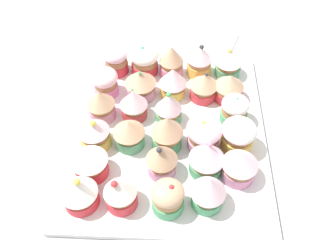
{
  "coord_description": "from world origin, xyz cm",
  "views": [
    {
      "loc": [
        45.89,
        2.07,
        57.9
      ],
      "look_at": [
        0.0,
        0.0,
        4.2
      ],
      "focal_mm": 38.31,
      "sensor_mm": 36.0,
      "label": 1
    }
  ],
  "objects_px": {
    "cupcake_18": "(204,86)",
    "cupcake_16": "(168,197)",
    "baking_tray": "(168,131)",
    "cupcake_3": "(94,132)",
    "cupcake_8": "(134,103)",
    "cupcake_20": "(207,158)",
    "cupcake_6": "(144,59)",
    "cupcake_22": "(229,62)",
    "cupcake_13": "(169,107)",
    "cupcake_4": "(90,161)",
    "cupcake_21": "(208,191)",
    "cupcake_9": "(129,133)",
    "cupcake_26": "(240,165)",
    "cupcake_11": "(172,61)",
    "cupcake_25": "(238,135)",
    "cupcake_7": "(141,83)",
    "cupcake_15": "(162,159)",
    "cupcake_12": "(173,81)",
    "cupcake_1": "(105,82)",
    "cupcake_24": "(235,109)",
    "cupcake_2": "(101,104)",
    "cupcake_17": "(200,60)",
    "cupcake_19": "(204,134)",
    "cupcake_14": "(166,132)",
    "napkin": "(214,41)",
    "cupcake_23": "(229,87)",
    "cupcake_10": "(120,192)",
    "cupcake_0": "(116,60)"
  },
  "relations": [
    {
      "from": "cupcake_19",
      "to": "napkin",
      "type": "xyz_separation_m",
      "value": [
        -0.35,
        0.04,
        -0.05
      ]
    },
    {
      "from": "cupcake_7",
      "to": "cupcake_9",
      "type": "relative_size",
      "value": 1.1
    },
    {
      "from": "cupcake_1",
      "to": "cupcake_2",
      "type": "distance_m",
      "value": 0.07
    },
    {
      "from": "cupcake_3",
      "to": "cupcake_13",
      "type": "bearing_deg",
      "value": 115.92
    },
    {
      "from": "cupcake_23",
      "to": "napkin",
      "type": "distance_m",
      "value": 0.22
    },
    {
      "from": "cupcake_3",
      "to": "cupcake_18",
      "type": "height_order",
      "value": "cupcake_3"
    },
    {
      "from": "cupcake_9",
      "to": "cupcake_8",
      "type": "bearing_deg",
      "value": 179.34
    },
    {
      "from": "cupcake_3",
      "to": "cupcake_7",
      "type": "distance_m",
      "value": 0.16
    },
    {
      "from": "cupcake_8",
      "to": "cupcake_24",
      "type": "bearing_deg",
      "value": 89.34
    },
    {
      "from": "cupcake_10",
      "to": "cupcake_19",
      "type": "height_order",
      "value": "cupcake_10"
    },
    {
      "from": "baking_tray",
      "to": "cupcake_3",
      "type": "distance_m",
      "value": 0.15
    },
    {
      "from": "cupcake_10",
      "to": "cupcake_22",
      "type": "distance_m",
      "value": 0.4
    },
    {
      "from": "cupcake_6",
      "to": "cupcake_22",
      "type": "bearing_deg",
      "value": 89.64
    },
    {
      "from": "cupcake_15",
      "to": "cupcake_17",
      "type": "xyz_separation_m",
      "value": [
        -0.27,
        0.07,
        -0.0
      ]
    },
    {
      "from": "cupcake_26",
      "to": "cupcake_8",
      "type": "bearing_deg",
      "value": -124.34
    },
    {
      "from": "cupcake_4",
      "to": "cupcake_16",
      "type": "relative_size",
      "value": 1.03
    },
    {
      "from": "cupcake_10",
      "to": "cupcake_14",
      "type": "distance_m",
      "value": 0.15
    },
    {
      "from": "cupcake_1",
      "to": "cupcake_20",
      "type": "distance_m",
      "value": 0.29
    },
    {
      "from": "cupcake_15",
      "to": "cupcake_8",
      "type": "bearing_deg",
      "value": -154.44
    },
    {
      "from": "cupcake_8",
      "to": "cupcake_9",
      "type": "bearing_deg",
      "value": -0.66
    },
    {
      "from": "cupcake_1",
      "to": "cupcake_18",
      "type": "relative_size",
      "value": 0.97
    },
    {
      "from": "cupcake_6",
      "to": "cupcake_15",
      "type": "relative_size",
      "value": 0.9
    },
    {
      "from": "cupcake_18",
      "to": "cupcake_16",
      "type": "bearing_deg",
      "value": -13.69
    },
    {
      "from": "cupcake_4",
      "to": "cupcake_19",
      "type": "height_order",
      "value": "cupcake_19"
    },
    {
      "from": "cupcake_0",
      "to": "cupcake_21",
      "type": "bearing_deg",
      "value": 31.19
    },
    {
      "from": "cupcake_3",
      "to": "cupcake_15",
      "type": "bearing_deg",
      "value": 66.08
    },
    {
      "from": "cupcake_4",
      "to": "cupcake_26",
      "type": "relative_size",
      "value": 1.0
    },
    {
      "from": "cupcake_1",
      "to": "cupcake_24",
      "type": "height_order",
      "value": "same"
    },
    {
      "from": "cupcake_26",
      "to": "cupcake_25",
      "type": "bearing_deg",
      "value": 177.47
    },
    {
      "from": "cupcake_20",
      "to": "cupcake_12",
      "type": "bearing_deg",
      "value": -160.68
    },
    {
      "from": "cupcake_19",
      "to": "cupcake_21",
      "type": "xyz_separation_m",
      "value": [
        0.12,
        0.0,
        0.0
      ]
    },
    {
      "from": "cupcake_1",
      "to": "cupcake_21",
      "type": "distance_m",
      "value": 0.34
    },
    {
      "from": "baking_tray",
      "to": "cupcake_2",
      "type": "xyz_separation_m",
      "value": [
        -0.03,
        -0.14,
        0.04
      ]
    },
    {
      "from": "cupcake_8",
      "to": "cupcake_20",
      "type": "bearing_deg",
      "value": 48.66
    },
    {
      "from": "cupcake_4",
      "to": "cupcake_1",
      "type": "bearing_deg",
      "value": -178.4
    },
    {
      "from": "cupcake_24",
      "to": "cupcake_16",
      "type": "bearing_deg",
      "value": -31.7
    },
    {
      "from": "cupcake_13",
      "to": "cupcake_3",
      "type": "bearing_deg",
      "value": -64.08
    },
    {
      "from": "cupcake_8",
      "to": "cupcake_21",
      "type": "distance_m",
      "value": 0.24
    },
    {
      "from": "napkin",
      "to": "cupcake_8",
      "type": "bearing_deg",
      "value": -32.94
    },
    {
      "from": "cupcake_21",
      "to": "cupcake_24",
      "type": "xyz_separation_m",
      "value": [
        -0.19,
        0.06,
        -0.01
      ]
    },
    {
      "from": "baking_tray",
      "to": "cupcake_14",
      "type": "bearing_deg",
      "value": -4.13
    },
    {
      "from": "cupcake_13",
      "to": "cupcake_23",
      "type": "relative_size",
      "value": 1.18
    },
    {
      "from": "cupcake_9",
      "to": "cupcake_19",
      "type": "bearing_deg",
      "value": 90.96
    },
    {
      "from": "cupcake_10",
      "to": "napkin",
      "type": "xyz_separation_m",
      "value": [
        -0.48,
        0.18,
        -0.05
      ]
    },
    {
      "from": "cupcake_13",
      "to": "cupcake_14",
      "type": "xyz_separation_m",
      "value": [
        0.07,
        -0.0,
        0.0
      ]
    },
    {
      "from": "cupcake_8",
      "to": "cupcake_4",
      "type": "bearing_deg",
      "value": -24.1
    },
    {
      "from": "cupcake_0",
      "to": "cupcake_23",
      "type": "xyz_separation_m",
      "value": [
        0.07,
        0.25,
        -0.0
      ]
    },
    {
      "from": "cupcake_11",
      "to": "cupcake_25",
      "type": "height_order",
      "value": "cupcake_11"
    },
    {
      "from": "cupcake_13",
      "to": "cupcake_17",
      "type": "distance_m",
      "value": 0.16
    },
    {
      "from": "cupcake_19",
      "to": "cupcake_13",
      "type": "bearing_deg",
      "value": -133.32
    }
  ]
}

